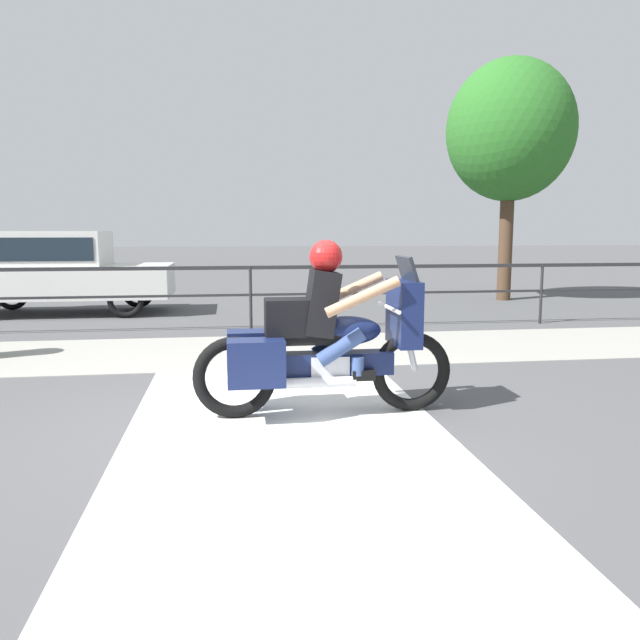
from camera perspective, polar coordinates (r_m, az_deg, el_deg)
ground_plane at (r=5.29m, az=-4.39°, el=-9.84°), size 120.00×120.00×0.00m
sidewalk_band at (r=8.58m, az=-5.90°, el=-2.81°), size 44.00×2.40×0.01m
crosswalk_band at (r=5.11m, az=-2.98°, el=-10.45°), size 2.61×6.00×0.01m
fence_railing at (r=10.31m, az=-6.38°, el=3.71°), size 36.00×0.05×1.06m
motorcycle at (r=5.50m, az=0.17°, el=-1.79°), size 2.32×0.76×1.56m
parked_car at (r=13.29m, az=-22.80°, el=4.46°), size 4.11×1.75×1.62m
tree_behind_sign at (r=15.55m, az=17.00°, el=16.16°), size 2.91×2.91×5.51m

